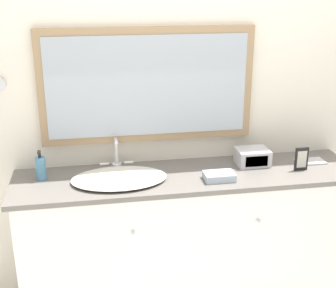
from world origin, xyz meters
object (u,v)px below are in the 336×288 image
at_px(sink_basin, 119,177).
at_px(picture_frame, 301,159).
at_px(soap_bottle, 41,168).
at_px(appliance_box, 252,157).

distance_m(sink_basin, picture_frame, 1.11).
height_order(sink_basin, picture_frame, sink_basin).
distance_m(soap_bottle, appliance_box, 1.29).
bearing_deg(picture_frame, sink_basin, 177.96).
xyz_separation_m(sink_basin, appliance_box, (0.85, 0.10, 0.03)).
relative_size(appliance_box, picture_frame, 1.35).
bearing_deg(appliance_box, soap_bottle, -179.53).
bearing_deg(appliance_box, picture_frame, -28.56).
height_order(sink_basin, soap_bottle, sink_basin).
height_order(soap_bottle, picture_frame, soap_bottle).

